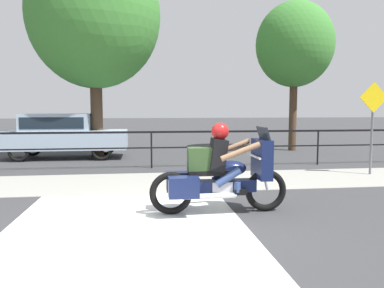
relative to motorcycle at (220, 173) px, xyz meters
The scene contains 9 objects.
ground_plane 1.39m from the motorcycle, 147.75° to the right, with size 120.00×120.00×0.00m, color #38383A.
sidewalk_band 3.01m from the motorcycle, 110.47° to the left, with size 44.00×2.40×0.01m, color #99968E.
crosswalk_band 1.86m from the motorcycle, 150.67° to the right, with size 3.51×6.00×0.01m, color silver.
fence_railing 4.95m from the motorcycle, 102.00° to the left, with size 36.00×0.05×1.08m.
motorcycle is the anchor object (origin of this frame).
parked_car 8.43m from the motorcycle, 118.81° to the left, with size 4.24×1.66×1.55m.
street_sign 5.62m from the motorcycle, 32.95° to the left, with size 0.78×0.06×2.41m.
tree_behind_sign 10.59m from the motorcycle, 60.92° to the left, with size 3.11×3.11×6.01m.
tree_behind_car 9.27m from the motorcycle, 110.64° to the left, with size 4.59×4.59×7.49m.
Camera 1 is at (-0.22, -5.37, 1.75)m, focal length 35.00 mm.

